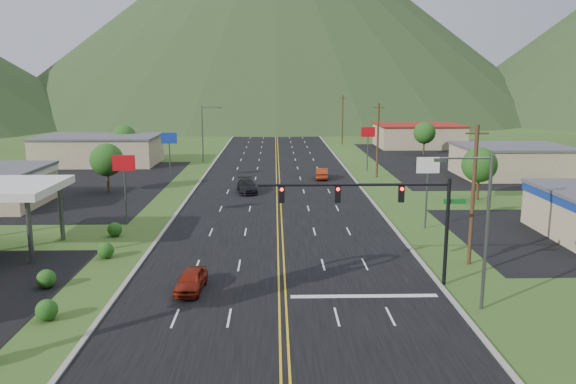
{
  "coord_description": "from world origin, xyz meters",
  "views": [
    {
      "loc": [
        -0.43,
        -20.23,
        12.99
      ],
      "look_at": [
        0.59,
        22.3,
        4.5
      ],
      "focal_mm": 35.0,
      "sensor_mm": 36.0,
      "label": 1
    }
  ],
  "objects_px": {
    "streetlight_west": "(204,130)",
    "streetlight_east": "(482,222)",
    "car_red_far": "(322,174)",
    "car_red_near": "(191,281)",
    "car_dark_mid": "(247,186)",
    "traffic_signal": "(385,204)"
  },
  "relations": [
    {
      "from": "traffic_signal",
      "to": "car_red_near",
      "type": "height_order",
      "value": "traffic_signal"
    },
    {
      "from": "car_red_near",
      "to": "car_dark_mid",
      "type": "distance_m",
      "value": 31.4
    },
    {
      "from": "streetlight_west",
      "to": "car_red_far",
      "type": "relative_size",
      "value": 2.03
    },
    {
      "from": "streetlight_west",
      "to": "car_red_far",
      "type": "bearing_deg",
      "value": -42.95
    },
    {
      "from": "streetlight_west",
      "to": "streetlight_east",
      "type": "bearing_deg",
      "value": -69.14
    },
    {
      "from": "car_red_near",
      "to": "car_red_far",
      "type": "distance_m",
      "value": 42.03
    },
    {
      "from": "streetlight_east",
      "to": "car_red_far",
      "type": "bearing_deg",
      "value": 96.92
    },
    {
      "from": "traffic_signal",
      "to": "streetlight_east",
      "type": "height_order",
      "value": "streetlight_east"
    },
    {
      "from": "car_dark_mid",
      "to": "car_red_far",
      "type": "bearing_deg",
      "value": 35.19
    },
    {
      "from": "streetlight_east",
      "to": "streetlight_west",
      "type": "height_order",
      "value": "same"
    },
    {
      "from": "car_red_far",
      "to": "car_red_near",
      "type": "bearing_deg",
      "value": 78.29
    },
    {
      "from": "traffic_signal",
      "to": "streetlight_west",
      "type": "relative_size",
      "value": 1.46
    },
    {
      "from": "car_dark_mid",
      "to": "car_red_far",
      "type": "height_order",
      "value": "car_dark_mid"
    },
    {
      "from": "car_dark_mid",
      "to": "traffic_signal",
      "type": "bearing_deg",
      "value": -79.8
    },
    {
      "from": "car_red_far",
      "to": "streetlight_east",
      "type": "bearing_deg",
      "value": 101.21
    },
    {
      "from": "traffic_signal",
      "to": "car_dark_mid",
      "type": "height_order",
      "value": "traffic_signal"
    },
    {
      "from": "traffic_signal",
      "to": "car_dark_mid",
      "type": "bearing_deg",
      "value": 108.43
    },
    {
      "from": "streetlight_west",
      "to": "car_dark_mid",
      "type": "height_order",
      "value": "streetlight_west"
    },
    {
      "from": "car_red_near",
      "to": "car_dark_mid",
      "type": "bearing_deg",
      "value": 90.57
    },
    {
      "from": "streetlight_west",
      "to": "car_red_far",
      "type": "height_order",
      "value": "streetlight_west"
    },
    {
      "from": "car_red_far",
      "to": "streetlight_west",
      "type": "bearing_deg",
      "value": -38.66
    },
    {
      "from": "streetlight_west",
      "to": "car_red_near",
      "type": "distance_m",
      "value": 57.24
    }
  ]
}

